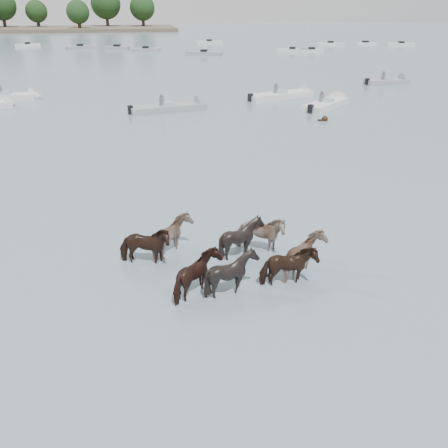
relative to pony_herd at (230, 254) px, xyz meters
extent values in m
plane|color=slate|center=(0.72, -0.29, -0.57)|extent=(400.00, 400.00, 0.00)
imported|color=black|center=(-2.54, 0.86, 0.00)|extent=(1.81, 1.11, 1.42)
imported|color=#A1816D|center=(-1.61, 1.37, -0.02)|extent=(1.49, 1.63, 1.39)
imported|color=black|center=(0.54, 0.87, 0.02)|extent=(1.68, 1.61, 1.45)
imported|color=gray|center=(1.18, 1.03, 0.01)|extent=(1.87, 1.38, 1.44)
imported|color=black|center=(-1.11, -1.13, -0.01)|extent=(1.57, 1.69, 1.39)
imported|color=black|center=(-0.18, -1.18, 0.02)|extent=(1.72, 1.66, 1.45)
imported|color=black|center=(1.49, -1.09, -0.02)|extent=(1.66, 0.83, 1.37)
imported|color=#7E6655|center=(2.19, -0.64, 0.00)|extent=(1.68, 1.78, 1.42)
sphere|color=black|center=(10.43, 18.57, -0.45)|extent=(0.44, 0.44, 0.44)
cube|color=black|center=(10.18, 18.57, -0.55)|extent=(0.50, 0.22, 0.18)
cone|color=silver|center=(-12.53, 27.94, -0.37)|extent=(1.45, 1.82, 1.60)
cube|color=gray|center=(-0.26, 23.71, -0.37)|extent=(5.89, 2.78, 0.55)
cone|color=gray|center=(2.51, 24.31, -0.37)|extent=(1.22, 1.76, 1.60)
cube|color=#99ADB7|center=(-0.26, 23.71, -0.02)|extent=(1.02, 1.27, 0.35)
cube|color=black|center=(-3.04, 23.10, -0.22)|extent=(0.42, 0.42, 0.60)
cylinder|color=#595966|center=(-0.66, 23.71, 0.18)|extent=(0.36, 0.36, 0.70)
sphere|color=#595966|center=(-0.66, 23.71, 0.63)|extent=(0.24, 0.24, 0.24)
cube|color=silver|center=(9.78, 27.37, -0.37)|extent=(6.34, 3.55, 0.55)
cone|color=silver|center=(12.69, 28.40, -0.37)|extent=(1.38, 1.81, 1.60)
cube|color=#99ADB7|center=(9.78, 27.37, -0.02)|extent=(1.13, 1.32, 0.35)
cube|color=black|center=(6.88, 26.35, -0.22)|extent=(0.45, 0.45, 0.60)
cylinder|color=#595966|center=(9.38, 27.37, 0.18)|extent=(0.36, 0.36, 0.70)
sphere|color=#595966|center=(9.38, 27.37, 0.63)|extent=(0.24, 0.24, 0.24)
cube|color=silver|center=(12.19, 22.85, -0.37)|extent=(4.96, 4.79, 0.55)
cone|color=silver|center=(14.13, 24.66, -0.37)|extent=(1.75, 1.78, 1.60)
cube|color=#99ADB7|center=(12.19, 22.85, -0.02)|extent=(1.35, 1.36, 0.35)
cube|color=black|center=(10.26, 21.04, -0.22)|extent=(0.49, 0.49, 0.60)
cylinder|color=#595966|center=(11.79, 22.85, 0.18)|extent=(0.36, 0.36, 0.70)
sphere|color=#595966|center=(11.79, 22.85, 0.63)|extent=(0.24, 0.24, 0.24)
cube|color=gray|center=(22.75, 32.96, -0.37)|extent=(4.39, 1.80, 0.55)
cone|color=gray|center=(24.91, 33.06, -0.37)|extent=(0.97, 1.64, 1.60)
cube|color=#99ADB7|center=(22.75, 32.96, -0.02)|extent=(0.85, 1.16, 0.35)
cube|color=black|center=(20.59, 32.85, -0.22)|extent=(0.37, 0.37, 0.60)
cylinder|color=#595966|center=(22.35, 32.96, 0.18)|extent=(0.36, 0.36, 0.70)
sphere|color=#595966|center=(22.35, 32.96, 0.63)|extent=(0.24, 0.24, 0.24)
cube|color=silver|center=(-13.53, 30.92, -0.37)|extent=(4.96, 1.71, 0.55)
cone|color=silver|center=(-11.07, 30.87, -0.37)|extent=(0.94, 1.62, 1.60)
cube|color=#99ADB7|center=(-13.53, 30.92, -0.02)|extent=(0.82, 1.14, 0.35)
cylinder|color=#595966|center=(-13.93, 30.92, 0.18)|extent=(0.36, 0.36, 0.70)
cube|color=silver|center=(-22.60, 87.81, -0.35)|extent=(4.81, 2.40, 0.60)
cube|color=black|center=(-22.60, 87.81, 0.03)|extent=(1.18, 1.18, 0.50)
cube|color=gray|center=(-12.25, 81.38, -0.35)|extent=(5.18, 3.27, 0.60)
cube|color=black|center=(-12.25, 81.38, 0.03)|extent=(1.30, 1.30, 0.50)
cube|color=gray|center=(-5.51, 79.06, -0.35)|extent=(4.62, 2.97, 0.60)
cube|color=black|center=(-5.51, 79.06, 0.03)|extent=(1.29, 1.29, 0.50)
cube|color=gray|center=(-0.49, 74.25, -0.35)|extent=(5.12, 2.27, 0.60)
cube|color=black|center=(-0.49, 74.25, 0.03)|extent=(1.15, 1.15, 0.50)
cube|color=gray|center=(8.57, 65.90, -0.35)|extent=(6.03, 3.39, 0.60)
cube|color=black|center=(8.57, 65.90, 0.03)|extent=(1.28, 1.28, 0.50)
cube|color=silver|center=(12.96, 89.17, -0.35)|extent=(5.64, 1.81, 0.60)
cube|color=black|center=(12.96, 89.17, 0.03)|extent=(1.06, 1.06, 0.50)
cube|color=silver|center=(24.14, 68.11, -0.35)|extent=(5.40, 2.89, 0.60)
cube|color=black|center=(24.14, 68.11, 0.03)|extent=(1.24, 1.24, 0.50)
cube|color=silver|center=(27.19, 67.03, -0.35)|extent=(4.17, 2.02, 0.60)
cube|color=black|center=(27.19, 67.03, 0.03)|extent=(1.12, 1.12, 0.50)
cube|color=silver|center=(35.98, 80.25, -0.35)|extent=(5.62, 2.11, 0.60)
cube|color=black|center=(35.98, 80.25, 0.03)|extent=(1.11, 1.11, 0.50)
cube|color=silver|center=(43.13, 79.70, -0.35)|extent=(4.31, 1.66, 0.60)
cube|color=black|center=(43.13, 79.70, 0.03)|extent=(1.04, 1.04, 0.50)
cube|color=silver|center=(49.40, 77.02, -0.35)|extent=(5.53, 2.64, 0.60)
cube|color=black|center=(49.40, 77.02, 0.03)|extent=(1.20, 1.20, 0.50)
cylinder|color=#382619|center=(-41.86, 154.34, 1.41)|extent=(1.00, 1.00, 3.95)
sphere|color=black|center=(-41.86, 154.34, 6.57)|extent=(8.79, 8.79, 8.79)
cylinder|color=#382619|center=(-31.95, 155.21, 0.93)|extent=(1.00, 1.00, 2.99)
sphere|color=black|center=(-31.95, 155.21, 4.84)|extent=(6.65, 6.65, 6.65)
cylinder|color=#382619|center=(-18.01, 141.78, 0.93)|extent=(1.00, 1.00, 2.98)
sphere|color=black|center=(-18.01, 141.78, 4.82)|extent=(6.63, 6.63, 6.63)
cylinder|color=#382619|center=(-10.42, 154.65, 1.53)|extent=(1.00, 1.00, 4.20)
sphere|color=black|center=(-10.42, 154.65, 7.02)|extent=(9.33, 9.33, 9.33)
cylinder|color=#382619|center=(1.04, 153.00, 1.22)|extent=(1.00, 1.00, 3.57)
sphere|color=black|center=(1.04, 153.00, 5.87)|extent=(7.93, 7.93, 7.93)
camera|label=1|loc=(-2.36, -11.90, 6.84)|focal=36.77mm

